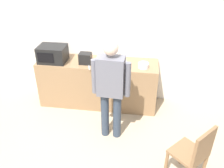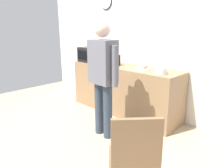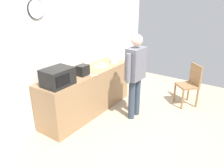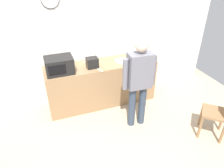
{
  "view_description": "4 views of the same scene",
  "coord_description": "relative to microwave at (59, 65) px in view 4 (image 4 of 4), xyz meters",
  "views": [
    {
      "loc": [
        0.8,
        -2.74,
        2.83
      ],
      "look_at": [
        0.28,
        0.84,
        0.68
      ],
      "focal_mm": 38.57,
      "sensor_mm": 36.0,
      "label": 1
    },
    {
      "loc": [
        2.43,
        -1.67,
        1.59
      ],
      "look_at": [
        0.08,
        0.77,
        0.67
      ],
      "focal_mm": 33.11,
      "sensor_mm": 36.0,
      "label": 2
    },
    {
      "loc": [
        -3.17,
        -1.56,
        2.34
      ],
      "look_at": [
        0.27,
        0.82,
        0.62
      ],
      "focal_mm": 34.92,
      "sensor_mm": 36.0,
      "label": 3
    },
    {
      "loc": [
        -1.16,
        -2.43,
        2.74
      ],
      "look_at": [
        0.03,
        0.81,
        0.66
      ],
      "focal_mm": 33.78,
      "sensor_mm": 36.0,
      "label": 4
    }
  ],
  "objects": [
    {
      "name": "fork_utensil",
      "position": [
        0.57,
        0.32,
        -0.15
      ],
      "size": [
        0.13,
        0.14,
        0.01
      ],
      "primitive_type": "cube",
      "rotation": [
        0.0,
        0.0,
        0.83
      ],
      "color": "silver",
      "rests_on": "kitchen_counter"
    },
    {
      "name": "salad_bowl",
      "position": [
        1.67,
        -0.03,
        -0.11
      ],
      "size": [
        0.19,
        0.19,
        0.09
      ],
      "primitive_type": "cylinder",
      "color": "white",
      "rests_on": "kitchen_counter"
    },
    {
      "name": "wooden_chair",
      "position": [
        2.38,
        -1.59,
        -0.54
      ],
      "size": [
        0.57,
        0.57,
        0.94
      ],
      "color": "olive",
      "rests_on": "ground_plane"
    },
    {
      "name": "microwave",
      "position": [
        0.0,
        0.0,
        0.0
      ],
      "size": [
        0.5,
        0.39,
        0.3
      ],
      "color": "black",
      "rests_on": "kitchen_counter"
    },
    {
      "name": "person_standing",
      "position": [
        1.21,
        -0.82,
        -0.07
      ],
      "size": [
        0.59,
        0.26,
        1.69
      ],
      "color": "#303C4D",
      "rests_on": "ground_plane"
    },
    {
      "name": "ground_plane",
      "position": [
        0.87,
        -1.14,
        -1.06
      ],
      "size": [
        6.0,
        6.0,
        0.0
      ],
      "primitive_type": "plane",
      "color": "tan"
    },
    {
      "name": "sandwich_plate",
      "position": [
        1.27,
        0.06,
        -0.13
      ],
      "size": [
        0.28,
        0.28,
        0.07
      ],
      "color": "white",
      "rests_on": "kitchen_counter"
    },
    {
      "name": "spoon_utensil",
      "position": [
        0.72,
        -0.18,
        -0.15
      ],
      "size": [
        0.07,
        0.17,
        0.01
      ],
      "primitive_type": "cube",
      "rotation": [
        0.0,
        0.0,
        1.89
      ],
      "color": "silver",
      "rests_on": "kitchen_counter"
    },
    {
      "name": "toaster",
      "position": [
        0.62,
        -0.0,
        -0.05
      ],
      "size": [
        0.22,
        0.18,
        0.2
      ],
      "primitive_type": "cube",
      "color": "black",
      "rests_on": "kitchen_counter"
    },
    {
      "name": "back_wall",
      "position": [
        0.86,
        0.46,
        0.24
      ],
      "size": [
        5.4,
        0.13,
        2.6
      ],
      "color": "silver",
      "rests_on": "ground_plane"
    },
    {
      "name": "kitchen_counter",
      "position": [
        0.82,
        0.08,
        -0.6
      ],
      "size": [
        2.25,
        0.62,
        0.91
      ],
      "primitive_type": "cube",
      "color": "#93704C",
      "rests_on": "ground_plane"
    }
  ]
}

